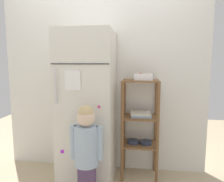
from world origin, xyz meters
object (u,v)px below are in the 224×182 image
object	(u,v)px
child_standing	(86,145)
pantry_shelf_unit	(140,122)
fruit_bin	(143,77)
refrigerator	(87,108)

from	to	relation	value
child_standing	pantry_shelf_unit	world-z (taller)	pantry_shelf_unit
child_standing	fruit_bin	distance (m)	1.01
refrigerator	pantry_shelf_unit	bearing A→B (deg)	12.52
pantry_shelf_unit	fruit_bin	xyz separation A→B (m)	(0.02, -0.01, 0.55)
child_standing	fruit_bin	xyz separation A→B (m)	(0.54, 0.58, 0.63)
refrigerator	fruit_bin	xyz separation A→B (m)	(0.64, 0.12, 0.36)
refrigerator	child_standing	distance (m)	0.54
child_standing	pantry_shelf_unit	distance (m)	0.79
refrigerator	fruit_bin	bearing A→B (deg)	10.85
fruit_bin	child_standing	bearing A→B (deg)	-133.03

